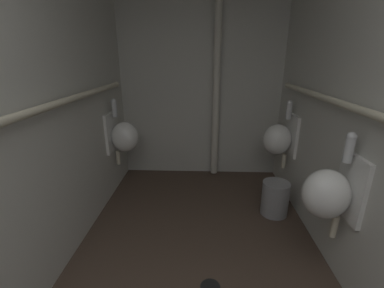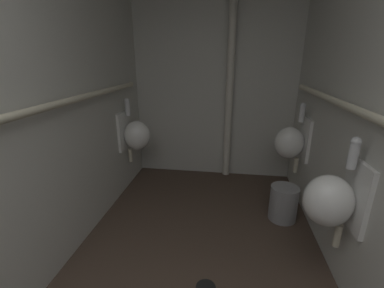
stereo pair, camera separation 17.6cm
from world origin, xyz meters
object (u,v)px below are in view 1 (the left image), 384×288
standpipe_back_wall (217,74)px  waste_bin (275,198)px  urinal_right_far (279,139)px  floor_drain (210,287)px  urinal_right_mid (329,193)px  urinal_left_mid (123,136)px

standpipe_back_wall → waste_bin: bearing=-57.7°
urinal_right_far → floor_drain: urinal_right_far is taller
urinal_right_far → waste_bin: 0.65m
urinal_right_mid → urinal_right_far: size_ratio=1.00×
waste_bin → standpipe_back_wall: bearing=122.3°
urinal_left_mid → waste_bin: bearing=-14.5°
urinal_right_mid → urinal_right_far: 1.17m
urinal_right_mid → waste_bin: 0.93m
floor_drain → waste_bin: bearing=53.9°
urinal_left_mid → urinal_right_mid: same height
urinal_right_mid → urinal_right_far: (0.00, 1.17, 0.00)m
standpipe_back_wall → urinal_right_mid: bearing=-68.2°
urinal_right_far → standpipe_back_wall: bearing=142.7°
urinal_right_far → floor_drain: size_ratio=5.39×
urinal_left_mid → urinal_right_mid: 2.09m
urinal_right_mid → urinal_right_far: bearing=90.0°
standpipe_back_wall → floor_drain: standpipe_back_wall is taller
floor_drain → standpipe_back_wall: bearing=86.9°
floor_drain → waste_bin: (0.67, 0.92, 0.17)m
urinal_right_mid → floor_drain: 1.03m
urinal_right_mid → standpipe_back_wall: bearing=111.8°
urinal_right_mid → standpipe_back_wall: standpipe_back_wall is taller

